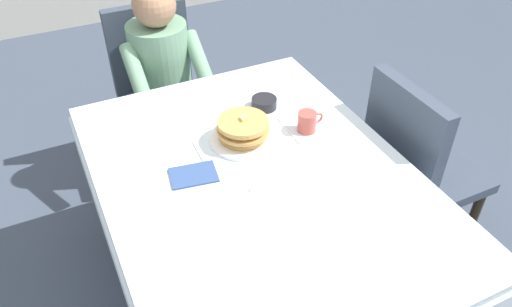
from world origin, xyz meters
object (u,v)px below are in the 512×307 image
diner_person (164,72)px  bowl_butter (264,103)px  chair_right_side (414,162)px  breakfast_stack (244,128)px  cup_coffee (307,122)px  plate_breakfast (244,138)px  fork_left_of_plate (202,155)px  dining_table_main (258,194)px  spoon_near_edge (269,185)px  knife_right_of_plate (289,130)px  chair_diner (158,81)px

diner_person → bowl_butter: bearing=113.6°
chair_right_side → breakfast_stack: bearing=-106.7°
cup_coffee → bowl_butter: 0.24m
plate_breakfast → diner_person: bearing=96.8°
diner_person → plate_breakfast: (0.10, -0.79, 0.08)m
fork_left_of_plate → chair_right_side: bearing=-100.4°
dining_table_main → spoon_near_edge: (0.01, -0.06, 0.09)m
breakfast_stack → knife_right_of_plate: (0.19, -0.02, -0.06)m
cup_coffee → bowl_butter: size_ratio=1.03×
bowl_butter → dining_table_main: bearing=-119.0°
bowl_butter → plate_breakfast: bearing=-134.5°
fork_left_of_plate → bowl_butter: bearing=-59.7°
spoon_near_edge → plate_breakfast: bearing=86.6°
chair_right_side → chair_diner: bearing=-145.0°
spoon_near_edge → fork_left_of_plate: bearing=124.2°
cup_coffee → chair_right_side: bearing=-20.0°
diner_person → bowl_butter: size_ratio=10.18×
chair_diner → plate_breakfast: size_ratio=3.32×
bowl_butter → diner_person: bearing=113.6°
chair_diner → cup_coffee: chair_diner is taller
diner_person → knife_right_of_plate: 0.87m
plate_breakfast → cup_coffee: (0.26, -0.05, 0.03)m
breakfast_stack → fork_left_of_plate: (-0.19, -0.02, -0.06)m
breakfast_stack → knife_right_of_plate: 0.20m
fork_left_of_plate → spoon_near_edge: 0.31m
dining_table_main → knife_right_of_plate: size_ratio=7.62×
bowl_butter → spoon_near_edge: bowl_butter is taller
diner_person → knife_right_of_plate: (0.29, -0.81, 0.07)m
plate_breakfast → cup_coffee: 0.26m
fork_left_of_plate → chair_diner: bearing=-3.7°
cup_coffee → dining_table_main: bearing=-150.7°
chair_right_side → plate_breakfast: chair_right_side is taller
plate_breakfast → spoon_near_edge: size_ratio=1.87×
diner_person → breakfast_stack: (0.09, -0.80, 0.13)m
bowl_butter → knife_right_of_plate: (0.02, -0.20, -0.02)m
chair_right_side → fork_left_of_plate: (-0.92, 0.20, 0.21)m
dining_table_main → chair_right_side: (0.77, 0.00, -0.12)m
dining_table_main → spoon_near_edge: size_ratio=10.16×
chair_diner → breakfast_stack: size_ratio=4.41×
plate_breakfast → cup_coffee: size_ratio=2.48×
breakfast_stack → knife_right_of_plate: breakfast_stack is taller
breakfast_stack → bowl_butter: 0.25m
chair_right_side → breakfast_stack: 0.81m
chair_right_side → diner_person: bearing=-141.0°
dining_table_main → breakfast_stack: breakfast_stack is taller
bowl_butter → knife_right_of_plate: bearing=-85.6°
chair_diner → diner_person: bearing=90.0°
chair_right_side → spoon_near_edge: chair_right_side is taller
chair_diner → bowl_butter: bearing=109.3°
dining_table_main → chair_right_side: 0.78m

